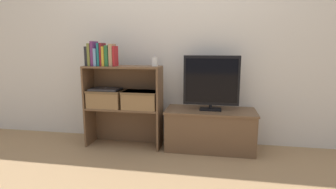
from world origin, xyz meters
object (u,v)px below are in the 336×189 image
at_px(book_maroon, 103,55).
at_px(storage_basket_right, 141,99).
at_px(book_plum, 94,54).
at_px(book_crimson, 115,56).
at_px(baby_monitor, 155,62).
at_px(book_olive, 91,55).
at_px(book_forest, 108,56).
at_px(tv_stand, 210,129).
at_px(book_tan, 112,55).
at_px(book_teal, 100,55).
at_px(book_skyblue, 97,57).
at_px(laptop, 106,89).
at_px(book_mustard, 105,56).
at_px(tv, 211,82).
at_px(book_charcoal, 88,56).
at_px(storage_basket_left, 106,98).

height_order(book_maroon, storage_basket_right, book_maroon).
xyz_separation_m(book_plum, storage_basket_right, (0.48, 0.02, -0.47)).
distance_m(book_crimson, baby_monitor, 0.41).
bearing_deg(book_crimson, book_olive, 180.00).
xyz_separation_m(book_forest, baby_monitor, (0.48, 0.04, -0.06)).
distance_m(tv_stand, book_tan, 1.28).
height_order(book_teal, book_forest, book_teal).
distance_m(book_teal, storage_basket_right, 0.62).
xyz_separation_m(book_olive, book_plum, (0.04, 0.00, 0.01)).
distance_m(book_skyblue, laptop, 0.35).
distance_m(book_teal, book_mustard, 0.06).
relative_size(book_skyblue, book_maroon, 0.76).
height_order(book_olive, laptop, book_olive).
relative_size(book_tan, storage_basket_right, 0.62).
xyz_separation_m(tv_stand, book_skyblue, (-1.18, -0.10, 0.75)).
bearing_deg(storage_basket_right, book_forest, -176.00).
distance_m(book_plum, book_crimson, 0.23).
distance_m(book_plum, storage_basket_right, 0.68).
xyz_separation_m(book_olive, book_mustard, (0.16, 0.00, -0.02)).
height_order(book_skyblue, laptop, book_skyblue).
bearing_deg(laptop, tv, 3.91).
relative_size(book_forest, book_crimson, 1.03).
xyz_separation_m(book_charcoal, book_crimson, (0.30, 0.00, 0.00)).
bearing_deg(baby_monitor, book_maroon, -175.99).
height_order(book_mustard, book_crimson, book_crimson).
bearing_deg(book_crimson, tv, 5.78).
height_order(book_maroon, storage_basket_left, book_maroon).
bearing_deg(tv_stand, book_forest, -174.55).
height_order(book_skyblue, book_mustard, book_mustard).
bearing_deg(baby_monitor, book_skyblue, -176.39).
xyz_separation_m(book_plum, book_crimson, (0.23, 0.00, -0.02)).
distance_m(tv, book_crimson, 1.02).
height_order(book_olive, book_plum, book_plum).
xyz_separation_m(book_maroon, book_mustard, (0.03, 0.00, -0.02)).
height_order(book_plum, laptop, book_plum).
distance_m(book_plum, baby_monitor, 0.64).
bearing_deg(tv_stand, baby_monitor, -173.76).
bearing_deg(book_skyblue, book_forest, 0.00).
relative_size(book_skyblue, book_teal, 0.77).
relative_size(book_tan, storage_basket_left, 0.62).
relative_size(tv, book_plum, 2.23).
bearing_deg(book_teal, book_olive, -180.00).
relative_size(tv_stand, laptop, 3.02).
bearing_deg(storage_basket_right, book_mustard, -176.36).
xyz_separation_m(book_plum, book_skyblue, (0.03, 0.00, -0.04)).
height_order(book_olive, book_teal, book_teal).
bearing_deg(laptop, book_plum, -166.74).
bearing_deg(storage_basket_left, book_plum, -166.74).
distance_m(tv, book_plum, 1.25).
bearing_deg(tv, tv_stand, 90.00).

